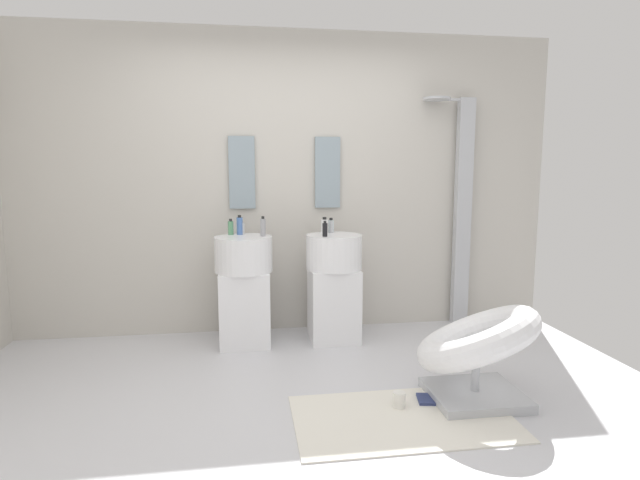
{
  "coord_description": "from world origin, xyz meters",
  "views": [
    {
      "loc": [
        -0.36,
        -2.83,
        1.44
      ],
      "look_at": [
        0.15,
        0.55,
        0.95
      ],
      "focal_mm": 28.5,
      "sensor_mm": 36.0,
      "label": 1
    }
  ],
  "objects_px": {
    "soap_bottle_white": "(325,226)",
    "soap_bottle_blue": "(240,226)",
    "lounge_chair": "(477,346)",
    "soap_bottle_clear": "(331,226)",
    "soap_bottle_black": "(325,229)",
    "soap_bottle_grey": "(263,227)",
    "magazine_navy": "(437,399)",
    "pedestal_sink_left": "(244,287)",
    "pedestal_sink_right": "(334,284)",
    "soap_bottle_green": "(231,228)",
    "coffee_mug": "(399,399)",
    "shower_column": "(461,208)"
  },
  "relations": [
    {
      "from": "soap_bottle_green",
      "to": "soap_bottle_grey",
      "type": "xyz_separation_m",
      "value": [
        0.26,
        -0.14,
        0.02
      ]
    },
    {
      "from": "pedestal_sink_left",
      "to": "soap_bottle_clear",
      "type": "relative_size",
      "value": 8.05
    },
    {
      "from": "pedestal_sink_left",
      "to": "shower_column",
      "type": "distance_m",
      "value": 2.07
    },
    {
      "from": "lounge_chair",
      "to": "soap_bottle_green",
      "type": "xyz_separation_m",
      "value": [
        -1.52,
        1.38,
        0.6
      ]
    },
    {
      "from": "soap_bottle_blue",
      "to": "soap_bottle_green",
      "type": "distance_m",
      "value": 0.08
    },
    {
      "from": "magazine_navy",
      "to": "soap_bottle_clear",
      "type": "height_order",
      "value": "soap_bottle_clear"
    },
    {
      "from": "lounge_chair",
      "to": "magazine_navy",
      "type": "bearing_deg",
      "value": -179.52
    },
    {
      "from": "pedestal_sink_left",
      "to": "pedestal_sink_right",
      "type": "bearing_deg",
      "value": 0.0
    },
    {
      "from": "soap_bottle_blue",
      "to": "soap_bottle_white",
      "type": "xyz_separation_m",
      "value": [
        0.7,
        -0.02,
        -0.01
      ]
    },
    {
      "from": "pedestal_sink_right",
      "to": "shower_column",
      "type": "xyz_separation_m",
      "value": [
        1.22,
        0.28,
        0.6
      ]
    },
    {
      "from": "pedestal_sink_right",
      "to": "magazine_navy",
      "type": "height_order",
      "value": "pedestal_sink_right"
    },
    {
      "from": "soap_bottle_grey",
      "to": "soap_bottle_clear",
      "type": "xyz_separation_m",
      "value": [
        0.58,
        0.17,
        -0.02
      ]
    },
    {
      "from": "soap_bottle_green",
      "to": "lounge_chair",
      "type": "bearing_deg",
      "value": -42.36
    },
    {
      "from": "coffee_mug",
      "to": "soap_bottle_clear",
      "type": "xyz_separation_m",
      "value": [
        -0.17,
        1.46,
        0.89
      ]
    },
    {
      "from": "pedestal_sink_left",
      "to": "lounge_chair",
      "type": "distance_m",
      "value": 1.89
    },
    {
      "from": "shower_column",
      "to": "soap_bottle_white",
      "type": "height_order",
      "value": "shower_column"
    },
    {
      "from": "magazine_navy",
      "to": "soap_bottle_white",
      "type": "bearing_deg",
      "value": 120.37
    },
    {
      "from": "soap_bottle_clear",
      "to": "lounge_chair",
      "type": "bearing_deg",
      "value": -64.62
    },
    {
      "from": "soap_bottle_white",
      "to": "soap_bottle_blue",
      "type": "bearing_deg",
      "value": 178.24
    },
    {
      "from": "magazine_navy",
      "to": "soap_bottle_grey",
      "type": "distance_m",
      "value": 1.86
    },
    {
      "from": "coffee_mug",
      "to": "soap_bottle_white",
      "type": "bearing_deg",
      "value": 99.49
    },
    {
      "from": "pedestal_sink_left",
      "to": "soap_bottle_white",
      "type": "xyz_separation_m",
      "value": [
        0.68,
        0.1,
        0.48
      ]
    },
    {
      "from": "pedestal_sink_right",
      "to": "magazine_navy",
      "type": "relative_size",
      "value": 4.17
    },
    {
      "from": "shower_column",
      "to": "soap_bottle_grey",
      "type": "relative_size",
      "value": 12.73
    },
    {
      "from": "soap_bottle_grey",
      "to": "soap_bottle_clear",
      "type": "height_order",
      "value": "soap_bottle_grey"
    },
    {
      "from": "shower_column",
      "to": "soap_bottle_white",
      "type": "distance_m",
      "value": 1.31
    },
    {
      "from": "pedestal_sink_right",
      "to": "soap_bottle_white",
      "type": "relative_size",
      "value": 7.26
    },
    {
      "from": "soap_bottle_green",
      "to": "soap_bottle_clear",
      "type": "xyz_separation_m",
      "value": [
        0.84,
        0.03,
        -0.0
      ]
    },
    {
      "from": "soap_bottle_white",
      "to": "magazine_navy",
      "type": "bearing_deg",
      "value": -70.09
    },
    {
      "from": "soap_bottle_blue",
      "to": "shower_column",
      "type": "bearing_deg",
      "value": 4.53
    },
    {
      "from": "pedestal_sink_right",
      "to": "soap_bottle_blue",
      "type": "height_order",
      "value": "soap_bottle_blue"
    },
    {
      "from": "pedestal_sink_right",
      "to": "soap_bottle_blue",
      "type": "bearing_deg",
      "value": 170.64
    },
    {
      "from": "soap_bottle_white",
      "to": "soap_bottle_clear",
      "type": "distance_m",
      "value": 0.09
    },
    {
      "from": "soap_bottle_black",
      "to": "soap_bottle_grey",
      "type": "distance_m",
      "value": 0.5
    },
    {
      "from": "pedestal_sink_left",
      "to": "shower_column",
      "type": "relative_size",
      "value": 0.48
    },
    {
      "from": "pedestal_sink_right",
      "to": "soap_bottle_clear",
      "type": "bearing_deg",
      "value": 88.71
    },
    {
      "from": "pedestal_sink_right",
      "to": "soap_bottle_green",
      "type": "relative_size",
      "value": 7.59
    },
    {
      "from": "soap_bottle_clear",
      "to": "pedestal_sink_right",
      "type": "bearing_deg",
      "value": -91.29
    },
    {
      "from": "pedestal_sink_right",
      "to": "shower_column",
      "type": "bearing_deg",
      "value": 13.08
    },
    {
      "from": "soap_bottle_clear",
      "to": "soap_bottle_blue",
      "type": "bearing_deg",
      "value": -176.89
    },
    {
      "from": "magazine_navy",
      "to": "soap_bottle_clear",
      "type": "distance_m",
      "value": 1.75
    },
    {
      "from": "coffee_mug",
      "to": "soap_bottle_clear",
      "type": "distance_m",
      "value": 1.72
    },
    {
      "from": "magazine_navy",
      "to": "coffee_mug",
      "type": "relative_size",
      "value": 2.57
    },
    {
      "from": "magazine_navy",
      "to": "soap_bottle_green",
      "type": "relative_size",
      "value": 1.82
    },
    {
      "from": "soap_bottle_grey",
      "to": "pedestal_sink_right",
      "type": "bearing_deg",
      "value": 0.35
    },
    {
      "from": "soap_bottle_green",
      "to": "soap_bottle_white",
      "type": "height_order",
      "value": "soap_bottle_white"
    },
    {
      "from": "pedestal_sink_left",
      "to": "soap_bottle_grey",
      "type": "height_order",
      "value": "soap_bottle_grey"
    },
    {
      "from": "soap_bottle_green",
      "to": "magazine_navy",
      "type": "bearing_deg",
      "value": -47.5
    },
    {
      "from": "lounge_chair",
      "to": "soap_bottle_clear",
      "type": "height_order",
      "value": "soap_bottle_clear"
    },
    {
      "from": "pedestal_sink_right",
      "to": "soap_bottle_black",
      "type": "xyz_separation_m",
      "value": [
        -0.09,
        -0.1,
        0.47
      ]
    }
  ]
}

